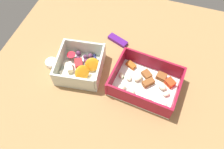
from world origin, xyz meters
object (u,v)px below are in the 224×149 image
(paper_cup_liner, at_px, (51,63))
(fruit_bowl, at_px, (80,66))
(candy_bar, at_px, (118,40))
(pasta_container, at_px, (146,83))

(paper_cup_liner, bearing_deg, fruit_bowl, 5.24)
(fruit_bowl, relative_size, paper_cup_liner, 4.25)
(fruit_bowl, bearing_deg, candy_bar, 62.70)
(fruit_bowl, relative_size, candy_bar, 2.19)
(candy_bar, bearing_deg, paper_cup_liner, -138.01)
(fruit_bowl, bearing_deg, pasta_container, 0.91)
(pasta_container, distance_m, candy_bar, 0.19)
(pasta_container, relative_size, candy_bar, 2.94)
(candy_bar, bearing_deg, pasta_container, -47.83)
(pasta_container, distance_m, paper_cup_liner, 0.30)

